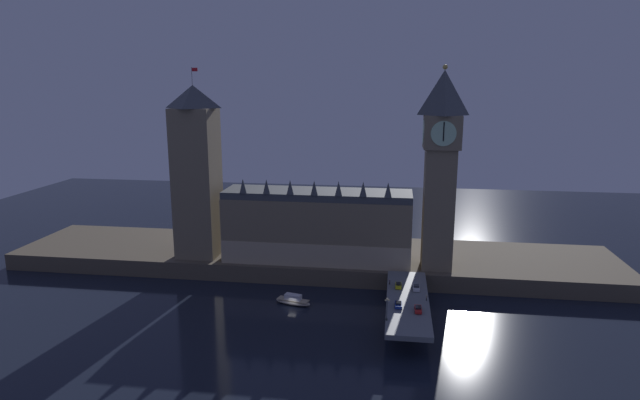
# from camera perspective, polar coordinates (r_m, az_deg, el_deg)

# --- Properties ---
(ground_plane) EXTENTS (400.00, 400.00, 0.00)m
(ground_plane) POSITION_cam_1_polar(r_m,az_deg,el_deg) (166.35, -3.02, -11.37)
(ground_plane) COLOR black
(embankment) EXTENTS (220.00, 42.00, 5.91)m
(embankment) POSITION_cam_1_polar(r_m,az_deg,el_deg) (201.13, -0.88, -6.17)
(embankment) COLOR brown
(embankment) RESTS_ON ground_plane
(parliament_hall) EXTENTS (64.73, 17.30, 29.63)m
(parliament_hall) POSITION_cam_1_polar(r_m,az_deg,el_deg) (186.67, -0.28, -2.74)
(parliament_hall) COLOR #7F7056
(parliament_hall) RESTS_ON embankment
(clock_tower) EXTENTS (12.15, 12.26, 66.71)m
(clock_tower) POSITION_cam_1_polar(r_m,az_deg,el_deg) (178.22, 12.73, 3.77)
(clock_tower) COLOR #7F7056
(clock_tower) RESTS_ON embankment
(victoria_tower) EXTENTS (14.36, 14.36, 66.37)m
(victoria_tower) POSITION_cam_1_polar(r_m,az_deg,el_deg) (193.35, -13.02, 2.92)
(victoria_tower) COLOR #7F7056
(victoria_tower) RESTS_ON embankment
(bridge) EXTENTS (11.91, 46.00, 6.80)m
(bridge) POSITION_cam_1_polar(r_m,az_deg,el_deg) (157.09, 9.31, -11.00)
(bridge) COLOR slate
(bridge) RESTS_ON ground_plane
(car_northbound_lead) EXTENTS (1.92, 4.46, 1.35)m
(car_northbound_lead) POSITION_cam_1_polar(r_m,az_deg,el_deg) (164.32, 8.36, -8.99)
(car_northbound_lead) COLOR yellow
(car_northbound_lead) RESTS_ON bridge
(car_northbound_trail) EXTENTS (2.07, 4.21, 1.43)m
(car_northbound_trail) POSITION_cam_1_polar(r_m,az_deg,el_deg) (150.82, 8.36, -10.98)
(car_northbound_trail) COLOR navy
(car_northbound_trail) RESTS_ON bridge
(car_southbound_lead) EXTENTS (1.95, 4.63, 1.38)m
(car_southbound_lead) POSITION_cam_1_polar(r_m,az_deg,el_deg) (148.99, 10.42, -11.37)
(car_southbound_lead) COLOR red
(car_southbound_lead) RESTS_ON bridge
(car_southbound_trail) EXTENTS (2.10, 4.79, 1.45)m
(car_southbound_trail) POSITION_cam_1_polar(r_m,az_deg,el_deg) (163.43, 10.22, -9.16)
(car_southbound_trail) COLOR silver
(car_southbound_trail) RESTS_ON bridge
(pedestrian_mid_walk) EXTENTS (0.38, 0.38, 1.77)m
(pedestrian_mid_walk) POSITION_cam_1_polar(r_m,az_deg,el_deg) (156.02, 11.30, -10.17)
(pedestrian_mid_walk) COLOR black
(pedestrian_mid_walk) RESTS_ON bridge
(pedestrian_far_rail) EXTENTS (0.38, 0.38, 1.64)m
(pedestrian_far_rail) POSITION_cam_1_polar(r_m,az_deg,el_deg) (166.13, 7.45, -8.63)
(pedestrian_far_rail) COLOR black
(pedestrian_far_rail) RESTS_ON bridge
(street_lamp_near) EXTENTS (1.34, 0.60, 6.18)m
(street_lamp_near) POSITION_cam_1_polar(r_m,az_deg,el_deg) (141.28, 7.16, -11.19)
(street_lamp_near) COLOR #2D3333
(street_lamp_near) RESTS_ON bridge
(boat_upstream) EXTENTS (11.88, 6.23, 3.29)m
(boat_upstream) POSITION_cam_1_polar(r_m,az_deg,el_deg) (167.91, -2.89, -10.69)
(boat_upstream) COLOR #B2A893
(boat_upstream) RESTS_ON ground_plane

